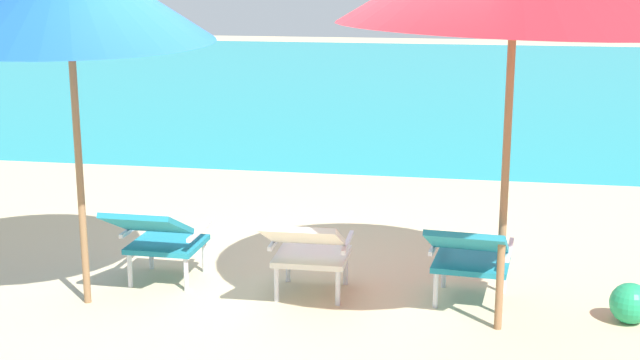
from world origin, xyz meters
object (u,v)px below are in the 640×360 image
Objects in this scene: lounge_chair_left at (158,235)px; lounge_chair_center at (308,247)px; lounge_chair_right at (469,254)px; beach_ball at (630,303)px.

lounge_chair_center is (1.14, -0.09, 0.00)m from lounge_chair_left.
lounge_chair_right is at bearing 3.14° from lounge_chair_center.
lounge_chair_center and lounge_chair_right have the same top height.
beach_ball is at bearing -1.47° from lounge_chair_left.
lounge_chair_left is 2.26m from lounge_chair_right.
lounge_chair_left is 3.20× the size of beach_ball.
lounge_chair_left is 1.00× the size of lounge_chair_center.
lounge_chair_center is at bearing -4.36° from lounge_chair_left.
lounge_chair_left is 1.14m from lounge_chair_center.
lounge_chair_left and lounge_chair_center have the same top height.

